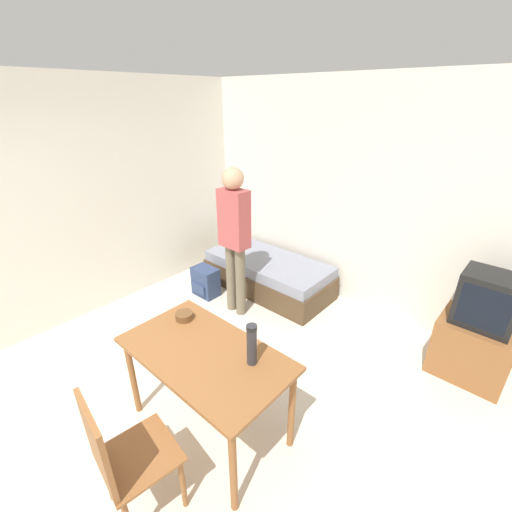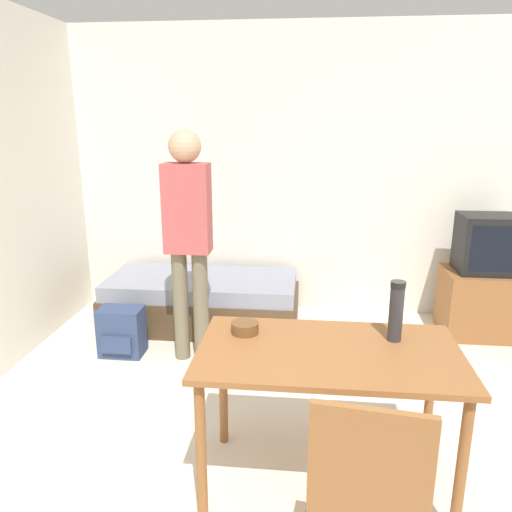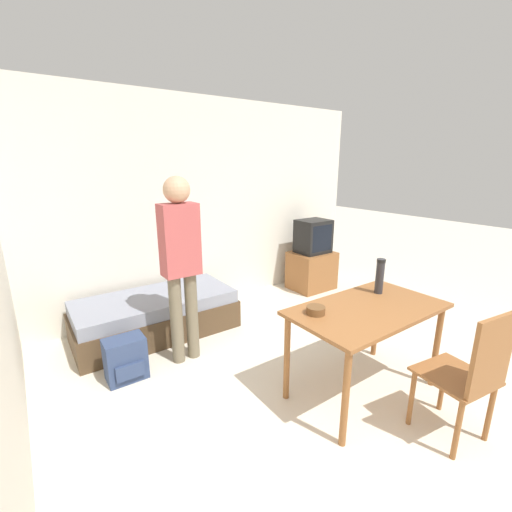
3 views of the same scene
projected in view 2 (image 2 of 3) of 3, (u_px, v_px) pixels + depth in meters
wall_back at (295, 174)px, 4.73m from camera, size 5.22×0.06×2.70m
daybed at (203, 301)px, 4.62m from camera, size 1.76×0.81×0.46m
tv at (482, 284)px, 4.36m from camera, size 0.63×0.52×1.08m
dining_table at (328, 368)px, 2.46m from camera, size 1.29×0.73×0.78m
wooden_chair at (367, 504)px, 1.75m from camera, size 0.49×0.49×1.00m
person_standing at (188, 229)px, 3.74m from camera, size 0.34×0.24×1.79m
thermos_flask at (396, 309)px, 2.49m from camera, size 0.07×0.07×0.31m
mate_bowl at (245, 328)px, 2.62m from camera, size 0.14×0.14×0.06m
backpack at (122, 332)px, 4.03m from camera, size 0.35×0.26×0.40m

